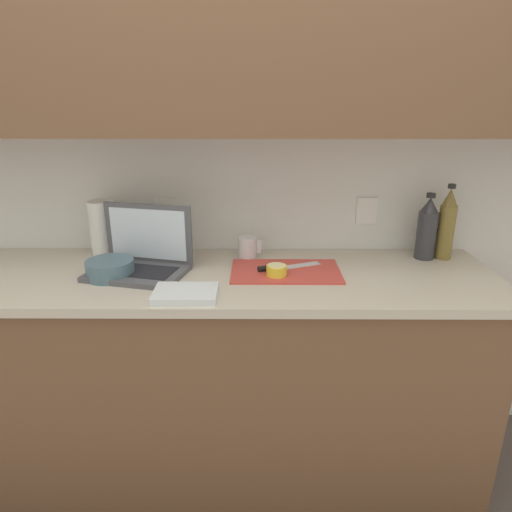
{
  "coord_description": "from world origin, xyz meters",
  "views": [
    {
      "loc": [
        0.14,
        -1.66,
        1.56
      ],
      "look_at": [
        0.13,
        -0.01,
        0.99
      ],
      "focal_mm": 32.0,
      "sensor_mm": 36.0,
      "label": 1
    }
  ],
  "objects_px": {
    "cutting_board": "(286,271)",
    "bottle_oil_tall": "(447,225)",
    "lemon_half_cut": "(276,270)",
    "knife": "(279,267)",
    "paper_towel_roll": "(103,229)",
    "bottle_green_soda": "(427,229)",
    "bowl_white": "(110,269)",
    "laptop": "(142,257)",
    "measuring_cup": "(248,248)"
  },
  "relations": [
    {
      "from": "paper_towel_roll",
      "to": "lemon_half_cut",
      "type": "bearing_deg",
      "value": -18.91
    },
    {
      "from": "paper_towel_roll",
      "to": "cutting_board",
      "type": "bearing_deg",
      "value": -14.46
    },
    {
      "from": "bottle_oil_tall",
      "to": "laptop",
      "type": "bearing_deg",
      "value": -172.36
    },
    {
      "from": "cutting_board",
      "to": "bottle_green_soda",
      "type": "xyz_separation_m",
      "value": [
        0.6,
        0.17,
        0.13
      ]
    },
    {
      "from": "bottle_green_soda",
      "to": "bowl_white",
      "type": "height_order",
      "value": "bottle_green_soda"
    },
    {
      "from": "knife",
      "to": "bottle_green_soda",
      "type": "xyz_separation_m",
      "value": [
        0.63,
        0.16,
        0.11
      ]
    },
    {
      "from": "measuring_cup",
      "to": "bowl_white",
      "type": "xyz_separation_m",
      "value": [
        -0.52,
        -0.22,
        -0.01
      ]
    },
    {
      "from": "cutting_board",
      "to": "lemon_half_cut",
      "type": "relative_size",
      "value": 5.48
    },
    {
      "from": "laptop",
      "to": "paper_towel_roll",
      "type": "xyz_separation_m",
      "value": [
        -0.21,
        0.19,
        0.06
      ]
    },
    {
      "from": "lemon_half_cut",
      "to": "paper_towel_roll",
      "type": "distance_m",
      "value": 0.78
    },
    {
      "from": "laptop",
      "to": "paper_towel_roll",
      "type": "distance_m",
      "value": 0.29
    },
    {
      "from": "paper_towel_roll",
      "to": "measuring_cup",
      "type": "bearing_deg",
      "value": -3.28
    },
    {
      "from": "measuring_cup",
      "to": "paper_towel_roll",
      "type": "height_order",
      "value": "paper_towel_roll"
    },
    {
      "from": "knife",
      "to": "lemon_half_cut",
      "type": "relative_size",
      "value": 3.32
    },
    {
      "from": "cutting_board",
      "to": "bottle_oil_tall",
      "type": "xyz_separation_m",
      "value": [
        0.68,
        0.17,
        0.14
      ]
    },
    {
      "from": "bottle_oil_tall",
      "to": "bottle_green_soda",
      "type": "bearing_deg",
      "value": -180.0
    },
    {
      "from": "measuring_cup",
      "to": "cutting_board",
      "type": "bearing_deg",
      "value": -46.78
    },
    {
      "from": "bottle_green_soda",
      "to": "bowl_white",
      "type": "xyz_separation_m",
      "value": [
        -1.28,
        -0.23,
        -0.09
      ]
    },
    {
      "from": "knife",
      "to": "cutting_board",
      "type": "bearing_deg",
      "value": -50.6
    },
    {
      "from": "bowl_white",
      "to": "paper_towel_roll",
      "type": "distance_m",
      "value": 0.29
    },
    {
      "from": "laptop",
      "to": "bottle_oil_tall",
      "type": "relative_size",
      "value": 1.29
    },
    {
      "from": "lemon_half_cut",
      "to": "bottle_oil_tall",
      "type": "bearing_deg",
      "value": 17.39
    },
    {
      "from": "cutting_board",
      "to": "bottle_oil_tall",
      "type": "bearing_deg",
      "value": 14.26
    },
    {
      "from": "bowl_white",
      "to": "paper_towel_roll",
      "type": "relative_size",
      "value": 0.75
    },
    {
      "from": "bottle_oil_tall",
      "to": "bowl_white",
      "type": "height_order",
      "value": "bottle_oil_tall"
    },
    {
      "from": "bottle_green_soda",
      "to": "bottle_oil_tall",
      "type": "relative_size",
      "value": 0.88
    },
    {
      "from": "bottle_oil_tall",
      "to": "measuring_cup",
      "type": "distance_m",
      "value": 0.84
    },
    {
      "from": "laptop",
      "to": "bottle_green_soda",
      "type": "distance_m",
      "value": 1.18
    },
    {
      "from": "knife",
      "to": "paper_towel_roll",
      "type": "bearing_deg",
      "value": 143.82
    },
    {
      "from": "cutting_board",
      "to": "lemon_half_cut",
      "type": "height_order",
      "value": "lemon_half_cut"
    },
    {
      "from": "lemon_half_cut",
      "to": "bowl_white",
      "type": "distance_m",
      "value": 0.64
    },
    {
      "from": "laptop",
      "to": "bottle_green_soda",
      "type": "bearing_deg",
      "value": 21.5
    },
    {
      "from": "bottle_green_soda",
      "to": "knife",
      "type": "bearing_deg",
      "value": -165.83
    },
    {
      "from": "laptop",
      "to": "knife",
      "type": "height_order",
      "value": "laptop"
    },
    {
      "from": "bottle_green_soda",
      "to": "bowl_white",
      "type": "bearing_deg",
      "value": -169.71
    },
    {
      "from": "paper_towel_roll",
      "to": "bottle_oil_tall",
      "type": "bearing_deg",
      "value": -1.02
    },
    {
      "from": "bottle_green_soda",
      "to": "bottle_oil_tall",
      "type": "xyz_separation_m",
      "value": [
        0.08,
        0.0,
        0.02
      ]
    },
    {
      "from": "cutting_board",
      "to": "bowl_white",
      "type": "height_order",
      "value": "bowl_white"
    },
    {
      "from": "laptop",
      "to": "bowl_white",
      "type": "distance_m",
      "value": 0.13
    },
    {
      "from": "lemon_half_cut",
      "to": "measuring_cup",
      "type": "xyz_separation_m",
      "value": [
        -0.12,
        0.22,
        0.02
      ]
    },
    {
      "from": "lemon_half_cut",
      "to": "bottle_oil_tall",
      "type": "relative_size",
      "value": 0.24
    },
    {
      "from": "cutting_board",
      "to": "bottle_oil_tall",
      "type": "relative_size",
      "value": 1.34
    },
    {
      "from": "cutting_board",
      "to": "bottle_green_soda",
      "type": "relative_size",
      "value": 1.52
    },
    {
      "from": "cutting_board",
      "to": "knife",
      "type": "relative_size",
      "value": 1.65
    },
    {
      "from": "lemon_half_cut",
      "to": "cutting_board",
      "type": "bearing_deg",
      "value": 53.76
    },
    {
      "from": "paper_towel_roll",
      "to": "bowl_white",
      "type": "bearing_deg",
      "value": -68.88
    },
    {
      "from": "bowl_white",
      "to": "paper_towel_roll",
      "type": "height_order",
      "value": "paper_towel_roll"
    },
    {
      "from": "cutting_board",
      "to": "knife",
      "type": "distance_m",
      "value": 0.03
    },
    {
      "from": "knife",
      "to": "paper_towel_roll",
      "type": "xyz_separation_m",
      "value": [
        -0.75,
        0.18,
        0.1
      ]
    },
    {
      "from": "bowl_white",
      "to": "paper_towel_roll",
      "type": "xyz_separation_m",
      "value": [
        -0.1,
        0.26,
        0.09
      ]
    }
  ]
}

